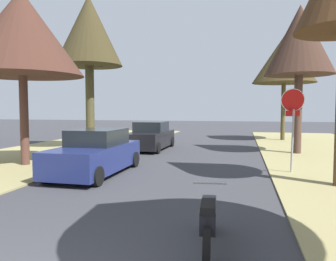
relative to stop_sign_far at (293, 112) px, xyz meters
name	(u,v)px	position (x,y,z in m)	size (l,w,h in m)	color
stop_sign_far	(293,112)	(0.00, 0.00, 0.00)	(0.81, 0.42, 2.96)	#9EA0A5
street_tree_right_mid_b	(300,41)	(1.00, 5.34, 3.48)	(3.40, 3.40, 7.41)	#4B342C
street_tree_right_far	(284,59)	(1.13, 12.61, 3.66)	(4.46, 4.46, 7.52)	#4B4123
street_tree_left_mid_a	(22,33)	(-10.25, -0.75, 3.09)	(4.75, 4.75, 6.92)	brown
street_tree_left_mid_b	(89,32)	(-10.07, 4.63, 4.35)	(3.66, 3.66, 8.51)	#474126
parked_sedan_navy	(96,153)	(-6.74, -1.63, -1.46)	(1.96, 4.41, 1.57)	navy
parked_sedan_black	(151,137)	(-6.80, 5.52, -1.46)	(1.96, 4.41, 1.57)	black
parked_motorcycle	(208,220)	(-2.22, -6.89, -1.70)	(0.60, 2.05, 0.97)	black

